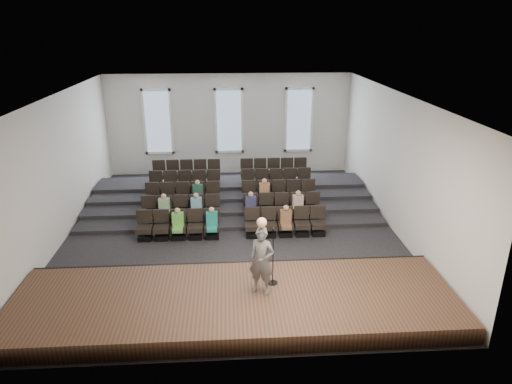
% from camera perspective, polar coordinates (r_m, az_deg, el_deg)
% --- Properties ---
extents(ground, '(14.00, 14.00, 0.00)m').
position_cam_1_polar(ground, '(17.15, -2.98, -4.78)').
color(ground, black).
rests_on(ground, ground).
extents(ceiling, '(12.00, 14.00, 0.02)m').
position_cam_1_polar(ceiling, '(15.68, -3.32, 12.01)').
color(ceiling, white).
rests_on(ceiling, ground).
extents(wall_back, '(12.00, 0.04, 5.00)m').
position_cam_1_polar(wall_back, '(23.04, -3.39, 8.41)').
color(wall_back, silver).
rests_on(wall_back, ground).
extents(wall_front, '(12.00, 0.04, 5.00)m').
position_cam_1_polar(wall_front, '(9.76, -2.56, -9.09)').
color(wall_front, silver).
rests_on(wall_front, ground).
extents(wall_left, '(0.04, 14.00, 5.00)m').
position_cam_1_polar(wall_left, '(17.28, -23.55, 2.57)').
color(wall_left, silver).
rests_on(wall_left, ground).
extents(wall_right, '(0.04, 14.00, 5.00)m').
position_cam_1_polar(wall_right, '(17.36, 17.18, 3.47)').
color(wall_right, silver).
rests_on(wall_right, ground).
extents(stage, '(11.80, 3.60, 0.50)m').
position_cam_1_polar(stage, '(12.58, -2.61, -13.69)').
color(stage, '#4E3421').
rests_on(stage, ground).
extents(stage_lip, '(11.80, 0.06, 0.52)m').
position_cam_1_polar(stage_lip, '(14.08, -2.77, -9.65)').
color(stage_lip, black).
rests_on(stage_lip, ground).
extents(risers, '(11.80, 4.80, 0.60)m').
position_cam_1_polar(risers, '(19.99, -3.14, -0.39)').
color(risers, black).
rests_on(risers, ground).
extents(seating_rows, '(6.80, 4.70, 1.67)m').
position_cam_1_polar(seating_rows, '(18.30, -3.10, -0.79)').
color(seating_rows, black).
rests_on(seating_rows, ground).
extents(windows, '(8.44, 0.10, 3.24)m').
position_cam_1_polar(windows, '(22.93, -3.39, 8.86)').
color(windows, white).
rests_on(windows, wall_back).
extents(audience, '(5.45, 2.64, 1.10)m').
position_cam_1_polar(audience, '(17.13, -3.54, -1.85)').
color(audience, '#60AE45').
rests_on(audience, seating_rows).
extents(speaker, '(0.80, 0.68, 1.87)m').
position_cam_1_polar(speaker, '(12.10, 0.70, -8.58)').
color(speaker, '#545250').
rests_on(speaker, stage).
extents(mic_stand, '(0.28, 0.28, 1.69)m').
position_cam_1_polar(mic_stand, '(12.69, 2.12, -9.37)').
color(mic_stand, black).
rests_on(mic_stand, stage).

